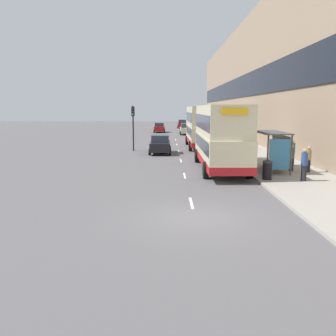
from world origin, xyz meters
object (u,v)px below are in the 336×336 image
(pedestrian_3, at_px, (294,158))
(car_3, at_px, (188,129))
(car_2, at_px, (161,128))
(car_1, at_px, (162,144))
(car_0, at_px, (184,124))
(pedestrian_at_shelter, at_px, (306,165))
(bus_shelter, at_px, (277,144))
(double_decker_bus_ahead, at_px, (203,126))
(litter_bin, at_px, (269,170))
(traffic_light_far_kerb, at_px, (135,120))
(double_decker_bus_near, at_px, (222,136))
(pedestrian_2, at_px, (311,159))
(pedestrian_1, at_px, (294,152))

(pedestrian_3, bearing_deg, car_3, 97.86)
(car_2, bearing_deg, car_1, 91.44)
(car_0, relative_size, car_3, 0.85)
(car_0, distance_m, car_2, 14.87)
(car_3, bearing_deg, pedestrian_at_shelter, -83.37)
(bus_shelter, distance_m, car_1, 13.05)
(double_decker_bus_ahead, distance_m, car_0, 40.46)
(double_decker_bus_ahead, relative_size, litter_bin, 9.90)
(bus_shelter, xyz_separation_m, car_3, (-3.92, 36.02, -0.99))
(car_1, bearing_deg, traffic_light_far_kerb, -38.25)
(car_1, xyz_separation_m, pedestrian_3, (8.58, -10.72, 0.15))
(bus_shelter, bearing_deg, pedestrian_at_shelter, -78.92)
(bus_shelter, bearing_deg, traffic_light_far_kerb, 128.67)
(double_decker_bus_near, relative_size, car_2, 2.28)
(double_decker_bus_near, relative_size, pedestrian_at_shelter, 5.79)
(car_1, relative_size, car_3, 0.94)
(car_2, bearing_deg, litter_bin, 98.95)
(pedestrian_at_shelter, height_order, litter_bin, pedestrian_at_shelter)
(car_0, bearing_deg, double_decker_bus_ahead, -89.35)
(pedestrian_2, height_order, pedestrian_3, pedestrian_3)
(car_2, relative_size, pedestrian_1, 2.52)
(car_2, height_order, traffic_light_far_kerb, traffic_light_far_kerb)
(car_2, bearing_deg, pedestrian_3, 102.56)
(pedestrian_at_shelter, bearing_deg, double_decker_bus_near, 130.04)
(double_decker_bus_near, height_order, litter_bin, double_decker_bus_near)
(car_3, relative_size, pedestrian_3, 2.72)
(car_2, relative_size, car_3, 1.01)
(bus_shelter, height_order, double_decker_bus_near, double_decker_bus_near)
(double_decker_bus_ahead, bearing_deg, car_3, 91.61)
(double_decker_bus_near, distance_m, traffic_light_far_kerb, 13.34)
(double_decker_bus_near, xyz_separation_m, car_1, (-4.22, 9.32, -1.44))
(pedestrian_2, xyz_separation_m, traffic_light_far_kerb, (-12.15, 13.27, 1.98))
(car_2, relative_size, pedestrian_at_shelter, 2.54)
(pedestrian_2, bearing_deg, car_1, 130.33)
(pedestrian_2, bearing_deg, double_decker_bus_ahead, 108.13)
(bus_shelter, xyz_separation_m, litter_bin, (-1.22, -2.98, -1.21))
(car_0, bearing_deg, double_decker_bus_near, -89.47)
(car_0, xyz_separation_m, car_2, (-4.50, -14.18, -0.05))
(pedestrian_1, bearing_deg, double_decker_bus_ahead, 111.38)
(pedestrian_3, relative_size, traffic_light_far_kerb, 0.38)
(car_1, xyz_separation_m, pedestrian_1, (9.41, -8.33, 0.22))
(pedestrian_3, distance_m, traffic_light_far_kerb, 17.16)
(car_3, xyz_separation_m, litter_bin, (2.69, -38.99, -0.22))
(traffic_light_far_kerb, bearing_deg, pedestrian_1, -40.80)
(car_0, distance_m, pedestrian_3, 56.44)
(car_0, xyz_separation_m, car_1, (-3.71, -45.51, -0.04))
(car_3, distance_m, pedestrian_1, 34.22)
(bus_shelter, distance_m, pedestrian_at_shelter, 3.58)
(double_decker_bus_ahead, bearing_deg, car_2, 100.69)
(double_decker_bus_ahead, bearing_deg, double_decker_bus_near, -89.80)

